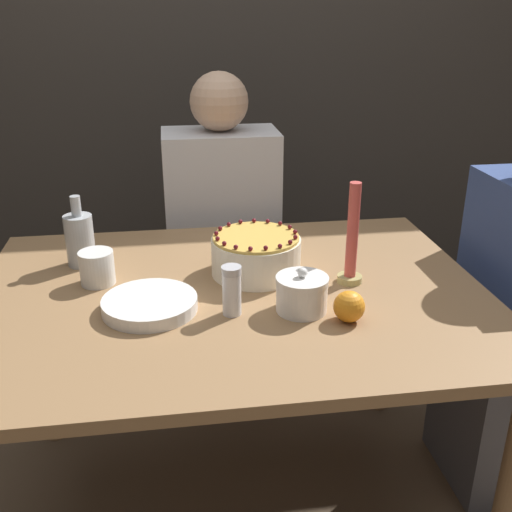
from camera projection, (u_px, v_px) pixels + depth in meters
ground_plane at (236, 507)px, 1.81m from camera, size 12.00×12.00×0.00m
wall_behind at (195, 30)px, 2.58m from camera, size 8.00×0.05×2.60m
dining_table at (233, 329)px, 1.57m from camera, size 1.30×0.96×0.73m
cake at (256, 255)px, 1.61m from camera, size 0.24×0.24×0.12m
sugar_bowl at (302, 293)px, 1.42m from camera, size 0.13×0.13×0.11m
sugar_shaker at (232, 290)px, 1.39m from camera, size 0.05×0.05×0.12m
plate_stack at (150, 304)px, 1.43m from camera, size 0.23×0.23×0.03m
candle at (352, 243)px, 1.54m from camera, size 0.07×0.07×0.27m
bottle at (80, 239)px, 1.66m from camera, size 0.08×0.08×0.20m
cup at (97, 268)px, 1.56m from camera, size 0.09×0.09×0.09m
orange_fruit_0 at (349, 307)px, 1.37m from camera, size 0.07×0.07×0.07m
person_man_blue_shirt at (223, 260)px, 2.24m from camera, size 0.40×0.34×1.20m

